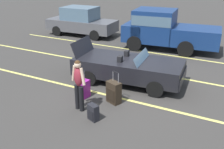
# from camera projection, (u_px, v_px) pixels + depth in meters

# --- Properties ---
(ground_plane) EXTENTS (80.00, 80.00, 0.00)m
(ground_plane) POSITION_uv_depth(u_px,v_px,m) (128.00, 82.00, 10.29)
(ground_plane) COLOR #383533
(lot_line_near) EXTENTS (18.00, 0.12, 0.01)m
(lot_line_near) POSITION_uv_depth(u_px,v_px,m) (112.00, 96.00, 9.17)
(lot_line_near) COLOR #EAE066
(lot_line_near) RESTS_ON ground_plane
(lot_line_mid) EXTENTS (18.00, 0.12, 0.01)m
(lot_line_mid) POSITION_uv_depth(u_px,v_px,m) (141.00, 71.00, 11.38)
(lot_line_mid) COLOR #EAE066
(lot_line_mid) RESTS_ON ground_plane
(lot_line_far) EXTENTS (18.00, 0.12, 0.01)m
(lot_line_far) POSITION_uv_depth(u_px,v_px,m) (160.00, 54.00, 13.58)
(lot_line_far) COLOR #EAE066
(lot_line_far) RESTS_ON ground_plane
(convertible_car) EXTENTS (4.29, 2.13, 1.53)m
(convertible_car) POSITION_uv_depth(u_px,v_px,m) (133.00, 69.00, 9.99)
(convertible_car) COLOR black
(convertible_car) RESTS_ON ground_plane
(suitcase_large_black) EXTENTS (0.55, 0.44, 1.08)m
(suitcase_large_black) POSITION_uv_depth(u_px,v_px,m) (114.00, 92.00, 8.61)
(suitcase_large_black) COLOR #2D2319
(suitcase_large_black) RESTS_ON ground_plane
(suitcase_medium_bright) EXTENTS (0.29, 0.43, 0.97)m
(suitcase_medium_bright) POSITION_uv_depth(u_px,v_px,m) (84.00, 89.00, 8.97)
(suitcase_medium_bright) COLOR #991E8C
(suitcase_medium_bright) RESTS_ON ground_plane
(suitcase_small_carryon) EXTENTS (0.39, 0.32, 0.50)m
(suitcase_small_carryon) POSITION_uv_depth(u_px,v_px,m) (93.00, 113.00, 7.66)
(suitcase_small_carryon) COLOR black
(suitcase_small_carryon) RESTS_ON ground_plane
(traveler_person) EXTENTS (0.60, 0.30, 1.65)m
(traveler_person) POSITION_uv_depth(u_px,v_px,m) (79.00, 83.00, 7.97)
(traveler_person) COLOR black
(traveler_person) RESTS_ON ground_plane
(parked_pickup_truck_near) EXTENTS (5.17, 2.47, 2.10)m
(parked_pickup_truck_near) POSITION_uv_depth(u_px,v_px,m) (163.00, 29.00, 14.04)
(parked_pickup_truck_near) COLOR navy
(parked_pickup_truck_near) RESTS_ON ground_plane
(parked_sedan_far) EXTENTS (4.58, 2.04, 1.82)m
(parked_sedan_far) POSITION_uv_depth(u_px,v_px,m) (81.00, 22.00, 16.98)
(parked_sedan_far) COLOR #4C4C51
(parked_sedan_far) RESTS_ON ground_plane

